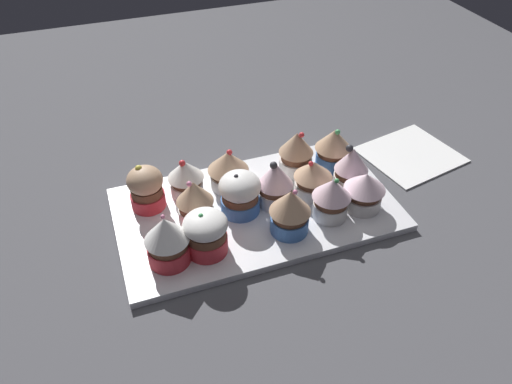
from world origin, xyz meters
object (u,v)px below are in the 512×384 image
Objects in this scene: cupcake_7 at (274,182)px; cupcake_9 at (351,168)px; cupcake_1 at (206,233)px; cupcake_12 at (228,168)px; baking_tray at (256,209)px; napkin at (410,154)px; cupcake_2 at (290,211)px; cupcake_14 at (333,148)px; cupcake_6 at (241,194)px; cupcake_0 at (167,240)px; cupcake_8 at (312,176)px; cupcake_11 at (186,177)px; cupcake_10 at (146,187)px; cupcake_5 at (195,202)px; cupcake_3 at (331,197)px; cupcake_4 at (364,190)px; cupcake_13 at (296,152)px.

cupcake_9 is at bearing -4.77° from cupcake_7.
cupcake_1 is 14.83cm from cupcake_12.
baking_tray is 2.73× the size of napkin.
cupcake_2 is 1.01× the size of cupcake_14.
cupcake_6 is 0.90× the size of cupcake_7.
cupcake_0 is 48.65cm from napkin.
cupcake_2 is 0.97× the size of cupcake_7.
cupcake_8 is (24.79, 6.87, -0.76)cm from cupcake_0.
cupcake_12 is (6.97, -0.29, 0.16)cm from cupcake_11.
cupcake_11 is (6.43, 0.80, -0.27)cm from cupcake_10.
cupcake_6 is 6.82cm from cupcake_12.
cupcake_5 is 6.83cm from cupcake_11.
cupcake_5 is 1.11× the size of cupcake_12.
cupcake_2 is at bearing -158.27° from napkin.
cupcake_3 is 5.75cm from cupcake_4.
cupcake_14 reaches higher than cupcake_4.
napkin is (41.28, -1.86, -4.29)cm from cupcake_11.
cupcake_12 is 34.64cm from napkin.
baking_tray is 5.31× the size of cupcake_13.
cupcake_0 is at bearing -158.70° from cupcake_14.
cupcake_2 is (2.88, -6.62, 4.51)cm from baking_tray.
cupcake_6 is 14.69cm from cupcake_10.
cupcake_3 is (25.13, 0.74, -0.33)cm from cupcake_0.
cupcake_5 is (-19.58, 5.75, 0.15)cm from cupcake_3.
cupcake_6 is (7.13, 6.10, 0.12)cm from cupcake_1.
cupcake_1 is 9.38cm from cupcake_6.
cupcake_2 is 14.37cm from cupcake_13.
cupcake_1 is 0.90× the size of cupcake_14.
cupcake_1 is 43.33cm from napkin.
cupcake_10 reaches higher than cupcake_8.
napkin is at bearing 26.06° from cupcake_3.
cupcake_10 is (-15.84, 6.00, 4.26)cm from baking_tray.
cupcake_5 is (-25.32, 5.56, 0.46)cm from cupcake_4.
cupcake_9 is 1.16× the size of cupcake_12.
cupcake_12 reaches higher than cupcake_4.
cupcake_9 is at bearing 40.25° from cupcake_3.
cupcake_2 is 14.12cm from cupcake_5.
cupcake_8 is 23.09cm from napkin.
cupcake_2 reaches higher than cupcake_6.
cupcake_10 reaches higher than baking_tray.
cupcake_4 is 0.92× the size of cupcake_12.
cupcake_11 reaches higher than cupcake_4.
cupcake_2 is 8.35cm from cupcake_6.
cupcake_6 is at bearing -46.15° from cupcake_11.
cupcake_12 is 0.86× the size of cupcake_13.
cupcake_5 is at bearing -91.64° from cupcake_11.
cupcake_10 is at bearing 93.15° from cupcake_0.
napkin is (22.24, 4.58, -4.18)cm from cupcake_8.
cupcake_10 reaches higher than cupcake_3.
cupcake_9 is at bearing -8.80° from cupcake_8.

